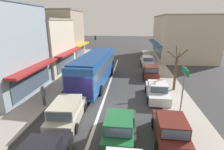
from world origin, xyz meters
The scene contains 19 objects.
ground_plane centered at (0.00, 0.00, 0.00)m, with size 140.00×140.00×0.00m, color #353538.
lane_centre_line centered at (0.00, 4.00, 0.00)m, with size 0.20×28.00×0.01m, color silver.
sidewalk_left centered at (-6.80, 6.00, 0.07)m, with size 5.20×44.00×0.14m, color #A39E96.
kerb_right centered at (6.20, 6.00, 0.06)m, with size 2.80×44.00×0.12m, color #A39E96.
shopfront_mid_block centered at (-10.18, 9.50, 3.45)m, with size 8.95×7.91×6.91m.
shopfront_far_end centered at (-10.18, 17.31, 4.19)m, with size 8.06×7.15×8.39m.
building_right_far centered at (11.48, 21.54, 3.79)m, with size 9.82×13.43×7.60m.
city_bus centered at (-1.53, 5.32, 1.88)m, with size 3.14×10.97×3.23m.
hatchback_queue_far_back centered at (1.65, -3.78, 0.71)m, with size 1.82×3.70×1.54m.
wagon_queue_gap_filler centered at (-1.94, -2.32, 0.75)m, with size 2.10×4.58×1.58m.
parked_hatchback_kerb_front centered at (4.55, -3.65, 0.71)m, with size 1.89×3.74×1.54m.
parked_sedan_kerb_second centered at (4.63, 2.17, 0.66)m, with size 1.93×4.21×1.47m.
parked_hatchback_kerb_third centered at (4.69, 8.03, 0.71)m, with size 1.93×3.76×1.54m.
parked_hatchback_kerb_rear centered at (4.74, 13.92, 0.71)m, with size 1.93×3.76×1.54m.
traffic_light_downstreet centered at (-3.83, 17.36, 2.85)m, with size 0.33×0.24×4.20m.
directional_road_sign centered at (5.93, -0.59, 2.68)m, with size 0.10×1.40×3.60m.
street_tree_right centered at (6.53, 4.11, 2.02)m, with size 1.85×1.56×4.35m.
pedestrian_with_handbag_near centered at (-4.45, 10.90, 1.07)m, with size 0.65×0.33×1.63m.
pedestrian_browsing_midblock centered at (-4.53, -0.45, 1.07)m, with size 0.49×0.39×1.63m.
Camera 1 is at (2.17, -12.46, 6.57)m, focal length 28.00 mm.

